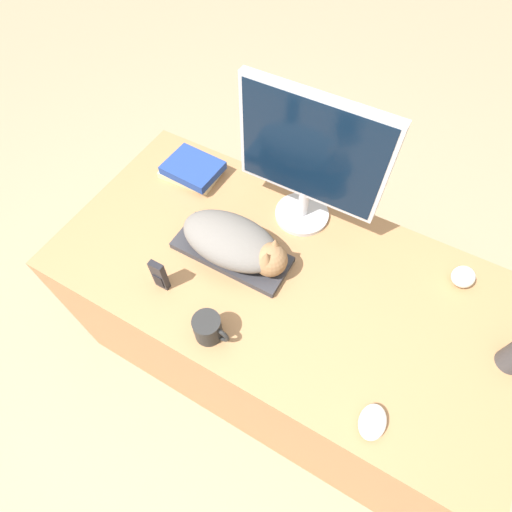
# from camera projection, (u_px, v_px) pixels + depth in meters

# --- Properties ---
(ground_plane) EXTENTS (12.00, 12.00, 0.00)m
(ground_plane) POSITION_uv_depth(u_px,v_px,m) (233.00, 426.00, 1.70)
(ground_plane) COLOR #998466
(desk) EXTENTS (1.50, 0.75, 0.72)m
(desk) POSITION_uv_depth(u_px,v_px,m) (278.00, 321.00, 1.57)
(desk) COLOR #9E7047
(desk) RESTS_ON ground_plane
(keyboard) EXTENTS (0.39, 0.16, 0.02)m
(keyboard) POSITION_uv_depth(u_px,v_px,m) (232.00, 252.00, 1.30)
(keyboard) COLOR #2D2D33
(keyboard) RESTS_ON desk
(cat) EXTENTS (0.36, 0.19, 0.13)m
(cat) POSITION_uv_depth(u_px,v_px,m) (237.00, 243.00, 1.24)
(cat) COLOR #66605B
(cat) RESTS_ON keyboard
(monitor) EXTENTS (0.46, 0.19, 0.48)m
(monitor) POSITION_uv_depth(u_px,v_px,m) (310.00, 157.00, 1.17)
(monitor) COLOR #B7B7BC
(monitor) RESTS_ON desk
(computer_mouse) EXTENTS (0.07, 0.10, 0.04)m
(computer_mouse) POSITION_uv_depth(u_px,v_px,m) (372.00, 422.00, 1.01)
(computer_mouse) COLOR silver
(computer_mouse) RESTS_ON desk
(coffee_mug) EXTENTS (0.11, 0.08, 0.09)m
(coffee_mug) POSITION_uv_depth(u_px,v_px,m) (208.00, 328.00, 1.12)
(coffee_mug) COLOR black
(coffee_mug) RESTS_ON desk
(baseball) EXTENTS (0.07, 0.07, 0.07)m
(baseball) POSITION_uv_depth(u_px,v_px,m) (463.00, 277.00, 1.23)
(baseball) COLOR silver
(baseball) RESTS_ON desk
(phone) EXTENTS (0.05, 0.02, 0.12)m
(phone) POSITION_uv_depth(u_px,v_px,m) (159.00, 276.00, 1.20)
(phone) COLOR black
(phone) RESTS_ON desk
(book_stack) EXTENTS (0.22, 0.16, 0.06)m
(book_stack) POSITION_uv_depth(u_px,v_px,m) (192.00, 170.00, 1.48)
(book_stack) COLOR #C6B284
(book_stack) RESTS_ON desk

